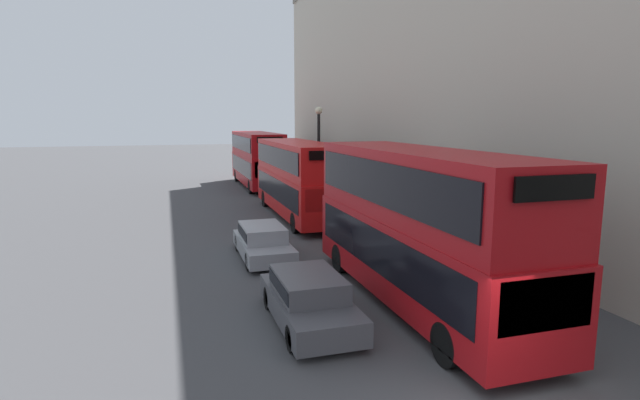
# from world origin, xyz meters

# --- Properties ---
(bus_leading) EXTENTS (2.59, 10.30, 4.52)m
(bus_leading) POSITION_xyz_m (1.60, 6.28, 2.49)
(bus_leading) COLOR #A80F14
(bus_leading) RESTS_ON ground
(bus_second_in_queue) EXTENTS (2.59, 10.73, 4.12)m
(bus_second_in_queue) POSITION_xyz_m (1.60, 19.94, 2.28)
(bus_second_in_queue) COLOR red
(bus_second_in_queue) RESTS_ON ground
(bus_third_in_queue) EXTENTS (2.59, 10.68, 4.27)m
(bus_third_in_queue) POSITION_xyz_m (1.60, 32.93, 2.36)
(bus_third_in_queue) COLOR #A80F14
(bus_third_in_queue) RESTS_ON ground
(car_dark_sedan) EXTENTS (1.82, 4.32, 1.35)m
(car_dark_sedan) POSITION_xyz_m (-1.80, 5.84, 0.72)
(car_dark_sedan) COLOR #47474C
(car_dark_sedan) RESTS_ON ground
(car_hatchback) EXTENTS (1.75, 4.34, 1.29)m
(car_hatchback) POSITION_xyz_m (-1.80, 12.41, 0.69)
(car_hatchback) COLOR gray
(car_hatchback) RESTS_ON ground
(street_lamp) EXTENTS (0.44, 0.44, 6.05)m
(street_lamp) POSITION_xyz_m (3.50, 22.35, 3.77)
(street_lamp) COLOR black
(street_lamp) RESTS_ON ground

